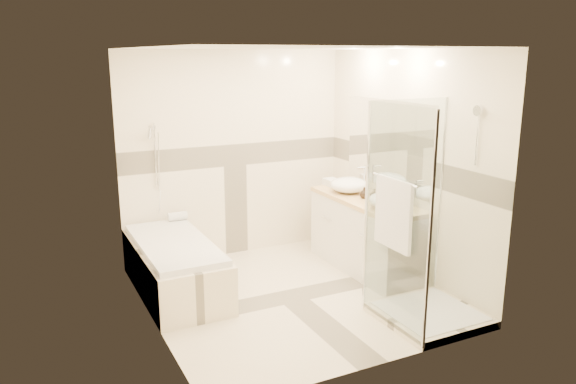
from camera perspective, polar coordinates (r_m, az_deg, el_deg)
name	(u,v)px	position (r m, az deg, el deg)	size (l,w,h in m)	color
room	(295,177)	(5.56, 0.68, 1.51)	(2.82, 3.02, 2.52)	#F2E2C1
bathtub	(175,264)	(6.03, -11.42, -7.19)	(0.75, 1.70, 0.56)	#F7E7C6
vanity	(366,234)	(6.55, 7.88, -4.26)	(0.58, 1.62, 0.85)	white
shower_enclosure	(417,268)	(5.40, 12.95, -7.58)	(0.96, 0.93, 2.04)	#F7E7C6
vessel_sink_near	(349,185)	(6.68, 6.20, 0.73)	(0.45, 0.45, 0.18)	white
vessel_sink_far	(390,200)	(6.04, 10.28, -0.83)	(0.44, 0.44, 0.17)	white
faucet_near	(364,176)	(6.78, 7.75, 1.61)	(0.12, 0.03, 0.30)	silver
faucet_far	(406,192)	(6.15, 11.92, 0.04)	(0.11, 0.03, 0.27)	silver
amenity_bottle_a	(374,195)	(6.27, 8.72, -0.35)	(0.07, 0.07, 0.15)	black
amenity_bottle_b	(364,193)	(6.42, 7.75, -0.07)	(0.10, 0.10, 0.13)	black
folded_towels	(333,183)	(7.00, 4.56, 0.96)	(0.16, 0.26, 0.08)	white
rolled_towel	(177,216)	(6.66, -11.17, -2.43)	(0.10, 0.10, 0.22)	white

